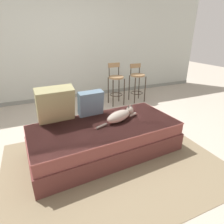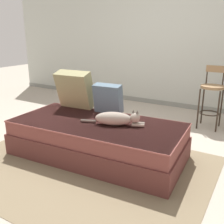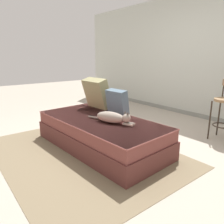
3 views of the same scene
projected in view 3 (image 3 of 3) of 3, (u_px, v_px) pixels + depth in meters
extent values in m
plane|color=#A89E8E|center=(121.00, 140.00, 3.48)|extent=(16.00, 16.00, 0.00)
cube|color=#B7BCB2|center=(205.00, 56.00, 4.49)|extent=(8.00, 0.10, 2.60)
cube|color=gray|center=(198.00, 115.00, 4.77)|extent=(8.00, 0.02, 0.09)
cube|color=#75664C|center=(83.00, 152.00, 3.06)|extent=(2.73, 2.06, 0.01)
cube|color=brown|center=(100.00, 139.00, 3.21)|extent=(2.09, 1.09, 0.26)
cube|color=brown|center=(100.00, 125.00, 3.16)|extent=(2.05, 1.05, 0.17)
cube|color=brown|center=(100.00, 120.00, 3.14)|extent=(2.06, 1.06, 0.02)
cube|color=#847F56|center=(97.00, 93.00, 3.72)|extent=(0.51, 0.34, 0.52)
cube|color=#4C6070|center=(117.00, 102.00, 3.37)|extent=(0.38, 0.21, 0.38)
ellipsoid|color=gray|center=(110.00, 117.00, 2.96)|extent=(0.45, 0.31, 0.15)
sphere|color=gray|center=(126.00, 118.00, 2.84)|extent=(0.11, 0.11, 0.11)
cone|color=#544C44|center=(125.00, 112.00, 2.84)|extent=(0.03, 0.03, 0.04)
cone|color=#544C44|center=(128.00, 113.00, 2.80)|extent=(0.03, 0.03, 0.04)
cylinder|color=gray|center=(128.00, 125.00, 2.81)|extent=(0.14, 0.09, 0.04)
cylinder|color=gray|center=(130.00, 123.00, 2.86)|extent=(0.14, 0.09, 0.04)
cylinder|color=#544C44|center=(94.00, 117.00, 3.15)|extent=(0.18, 0.09, 0.03)
cylinder|color=#2D2319|center=(210.00, 120.00, 3.47)|extent=(0.02, 0.02, 0.63)
cylinder|color=#2D2319|center=(219.00, 117.00, 3.64)|extent=(0.02, 0.02, 0.63)
torus|color=#2D2319|center=(222.00, 126.00, 3.47)|extent=(0.30, 0.30, 0.02)
cylinder|color=#2D2319|center=(223.00, 91.00, 3.50)|extent=(0.02, 0.02, 0.27)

